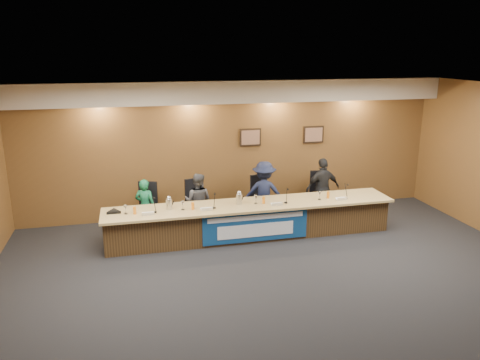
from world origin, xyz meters
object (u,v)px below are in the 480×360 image
object	(u,v)px
dais_body	(251,221)
panelist_b	(198,201)
banner	(256,226)
office_chair_a	(145,211)
carafe_mid	(239,199)
panelist_d	(323,188)
speakerphone	(114,212)
carafe_left	(169,204)
office_chair_c	(263,202)
panelist_a	(145,206)
office_chair_b	(197,207)
panelist_c	(264,193)
office_chair_d	(320,197)

from	to	relation	value
dais_body	panelist_b	bearing A→B (deg)	144.62
banner	office_chair_a	bearing A→B (deg)	150.21
panelist_b	carafe_mid	bearing A→B (deg)	161.25
office_chair_a	carafe_mid	distance (m)	2.11
panelist_d	speakerphone	distance (m)	4.77
banner	panelist_b	xyz separation A→B (m)	(-1.01, 1.13, 0.25)
banner	carafe_left	size ratio (longest dim) A/B	9.97
office_chair_a	office_chair_c	bearing A→B (deg)	22.42
panelist_a	dais_body	bearing A→B (deg)	-174.68
office_chair_b	carafe_mid	size ratio (longest dim) A/B	2.16
dais_body	banner	world-z (taller)	banner
panelist_b	carafe_left	xyz separation A→B (m)	(-0.69, -0.72, 0.23)
speakerphone	panelist_c	bearing A→B (deg)	11.62
panelist_a	panelist_d	size ratio (longest dim) A/B	0.84
carafe_left	panelist_d	bearing A→B (deg)	11.22
panelist_b	panelist_c	xyz separation A→B (m)	(1.52, 0.00, 0.09)
panelist_d	office_chair_d	xyz separation A→B (m)	(0.00, 0.10, -0.24)
panelist_d	panelist_b	bearing A→B (deg)	-5.30
dais_body	office_chair_c	distance (m)	0.97
office_chair_b	speakerphone	xyz separation A→B (m)	(-1.78, -0.78, 0.30)
office_chair_d	carafe_mid	world-z (taller)	carafe_mid
panelist_a	panelist_b	world-z (taller)	panelist_b
panelist_a	office_chair_c	xyz separation A→B (m)	(2.66, 0.10, -0.13)
panelist_b	office_chair_a	xyz separation A→B (m)	(-1.14, 0.10, -0.15)
office_chair_b	office_chair_c	distance (m)	1.52
panelist_b	office_chair_a	distance (m)	1.16
banner	panelist_d	world-z (taller)	panelist_d
panelist_c	carafe_left	xyz separation A→B (m)	(-2.21, -0.72, 0.14)
carafe_left	office_chair_b	bearing A→B (deg)	49.90
office_chair_b	speakerphone	size ratio (longest dim) A/B	1.50
dais_body	panelist_a	size ratio (longest dim) A/B	4.94
office_chair_a	panelist_c	bearing A→B (deg)	20.27
banner	carafe_mid	size ratio (longest dim) A/B	9.92
panelist_a	speakerphone	world-z (taller)	panelist_a
banner	office_chair_c	size ratio (longest dim) A/B	4.58
office_chair_a	speakerphone	world-z (taller)	speakerphone
panelist_c	speakerphone	size ratio (longest dim) A/B	4.53
banner	speakerphone	xyz separation A→B (m)	(-2.79, 0.46, 0.40)
carafe_left	banner	bearing A→B (deg)	-13.60
office_chair_a	carafe_left	bearing A→B (deg)	-38.76
dais_body	panelist_b	distance (m)	1.27
panelist_d	office_chair_c	xyz separation A→B (m)	(-1.43, 0.10, -0.24)
carafe_left	carafe_mid	size ratio (longest dim) A/B	0.99
panelist_d	office_chair_d	world-z (taller)	panelist_d
dais_body	carafe_left	size ratio (longest dim) A/B	27.20
panelist_d	carafe_mid	size ratio (longest dim) A/B	6.52
panelist_a	office_chair_b	bearing A→B (deg)	-151.25
carafe_left	dais_body	bearing A→B (deg)	0.11
panelist_b	panelist_c	bearing A→B (deg)	-155.01
dais_body	banner	distance (m)	0.42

